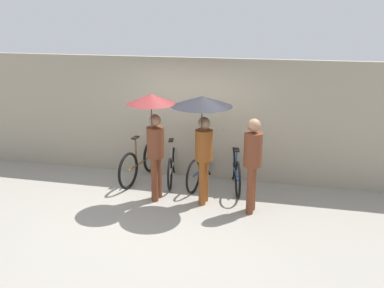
{
  "coord_description": "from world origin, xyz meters",
  "views": [
    {
      "loc": [
        1.98,
        -6.61,
        3.42
      ],
      "look_at": [
        0.21,
        0.99,
        1.0
      ],
      "focal_mm": 40.0,
      "sensor_mm": 36.0,
      "label": 1
    }
  ],
  "objects_px": {
    "parked_bicycle_2": "(204,167)",
    "pedestrian_leading": "(153,121)",
    "parked_bicycle_1": "(172,164)",
    "parked_bicycle_3": "(235,170)",
    "pedestrian_center": "(203,119)",
    "pedestrian_trailing": "(253,158)",
    "parked_bicycle_0": "(141,162)"
  },
  "relations": [
    {
      "from": "parked_bicycle_1",
      "to": "parked_bicycle_2",
      "type": "distance_m",
      "value": 0.67
    },
    {
      "from": "parked_bicycle_0",
      "to": "pedestrian_center",
      "type": "distance_m",
      "value": 2.17
    },
    {
      "from": "parked_bicycle_1",
      "to": "pedestrian_center",
      "type": "xyz_separation_m",
      "value": [
        0.85,
        -1.03,
        1.28
      ]
    },
    {
      "from": "parked_bicycle_1",
      "to": "parked_bicycle_3",
      "type": "height_order",
      "value": "parked_bicycle_3"
    },
    {
      "from": "parked_bicycle_1",
      "to": "pedestrian_center",
      "type": "distance_m",
      "value": 1.85
    },
    {
      "from": "parked_bicycle_0",
      "to": "parked_bicycle_2",
      "type": "xyz_separation_m",
      "value": [
        1.34,
        0.1,
        -0.03
      ]
    },
    {
      "from": "pedestrian_trailing",
      "to": "parked_bicycle_3",
      "type": "bearing_deg",
      "value": -60.96
    },
    {
      "from": "pedestrian_leading",
      "to": "pedestrian_trailing",
      "type": "bearing_deg",
      "value": -176.05
    },
    {
      "from": "parked_bicycle_2",
      "to": "pedestrian_center",
      "type": "distance_m",
      "value": 1.65
    },
    {
      "from": "pedestrian_trailing",
      "to": "parked_bicycle_1",
      "type": "bearing_deg",
      "value": -25.75
    },
    {
      "from": "pedestrian_trailing",
      "to": "pedestrian_center",
      "type": "bearing_deg",
      "value": 1.41
    },
    {
      "from": "pedestrian_leading",
      "to": "pedestrian_center",
      "type": "xyz_separation_m",
      "value": [
        0.9,
        0.04,
        0.09
      ]
    },
    {
      "from": "parked_bicycle_3",
      "to": "pedestrian_center",
      "type": "xyz_separation_m",
      "value": [
        -0.48,
        -0.94,
        1.25
      ]
    },
    {
      "from": "pedestrian_leading",
      "to": "pedestrian_center",
      "type": "height_order",
      "value": "pedestrian_leading"
    },
    {
      "from": "pedestrian_leading",
      "to": "parked_bicycle_3",
      "type": "bearing_deg",
      "value": -139.23
    },
    {
      "from": "parked_bicycle_2",
      "to": "pedestrian_center",
      "type": "xyz_separation_m",
      "value": [
        0.18,
        -1.03,
        1.27
      ]
    },
    {
      "from": "parked_bicycle_3",
      "to": "parked_bicycle_0",
      "type": "bearing_deg",
      "value": 76.99
    },
    {
      "from": "parked_bicycle_2",
      "to": "parked_bicycle_3",
      "type": "height_order",
      "value": "parked_bicycle_3"
    },
    {
      "from": "parked_bicycle_0",
      "to": "pedestrian_leading",
      "type": "bearing_deg",
      "value": -138.56
    },
    {
      "from": "pedestrian_leading",
      "to": "parked_bicycle_2",
      "type": "bearing_deg",
      "value": -118.44
    },
    {
      "from": "parked_bicycle_1",
      "to": "pedestrian_center",
      "type": "relative_size",
      "value": 0.79
    },
    {
      "from": "parked_bicycle_0",
      "to": "parked_bicycle_1",
      "type": "xyz_separation_m",
      "value": [
        0.67,
        0.1,
        -0.03
      ]
    },
    {
      "from": "pedestrian_trailing",
      "to": "parked_bicycle_2",
      "type": "bearing_deg",
      "value": -38.97
    },
    {
      "from": "parked_bicycle_0",
      "to": "pedestrian_center",
      "type": "bearing_deg",
      "value": -112.83
    },
    {
      "from": "parked_bicycle_2",
      "to": "pedestrian_trailing",
      "type": "xyz_separation_m",
      "value": [
        1.09,
        -1.11,
        0.64
      ]
    },
    {
      "from": "parked_bicycle_2",
      "to": "pedestrian_leading",
      "type": "bearing_deg",
      "value": 156.44
    },
    {
      "from": "parked_bicycle_1",
      "to": "parked_bicycle_3",
      "type": "xyz_separation_m",
      "value": [
        1.34,
        -0.09,
        0.03
      ]
    },
    {
      "from": "parked_bicycle_2",
      "to": "pedestrian_center",
      "type": "bearing_deg",
      "value": -159.68
    },
    {
      "from": "parked_bicycle_0",
      "to": "pedestrian_trailing",
      "type": "bearing_deg",
      "value": -104.03
    },
    {
      "from": "parked_bicycle_3",
      "to": "parked_bicycle_1",
      "type": "bearing_deg",
      "value": 72.8
    },
    {
      "from": "parked_bicycle_0",
      "to": "parked_bicycle_1",
      "type": "relative_size",
      "value": 1.11
    },
    {
      "from": "parked_bicycle_0",
      "to": "parked_bicycle_2",
      "type": "distance_m",
      "value": 1.34
    }
  ]
}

